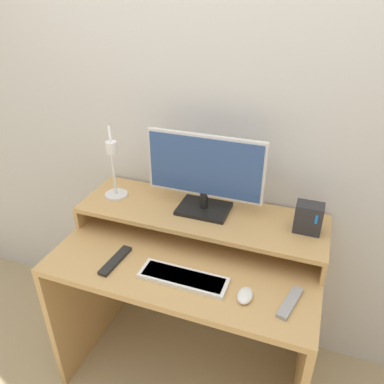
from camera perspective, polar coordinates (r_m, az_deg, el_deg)
wall_back at (r=1.78m, az=3.70°, el=10.44°), size 6.00×0.05×2.50m
desk at (r=1.85m, az=-0.50°, el=-14.72°), size 1.16×0.68×0.77m
monitor_shelf at (r=1.76m, az=1.27°, el=-3.54°), size 1.16×0.36×0.12m
monitor at (r=1.67m, az=1.94°, el=2.92°), size 0.54×0.18×0.37m
desk_lamp at (r=1.78m, az=-11.82°, el=3.06°), size 0.19×0.24×0.37m
router_dock at (r=1.66m, az=17.32°, el=-3.79°), size 0.11×0.08×0.13m
keyboard at (r=1.55m, az=-1.35°, el=-12.95°), size 0.36×0.11×0.02m
mouse at (r=1.49m, az=8.09°, el=-15.34°), size 0.06×0.09×0.03m
remote_control at (r=1.67m, az=-11.59°, el=-10.18°), size 0.06×0.20×0.02m
remote_secondary at (r=1.50m, az=14.72°, el=-15.97°), size 0.08×0.18×0.02m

